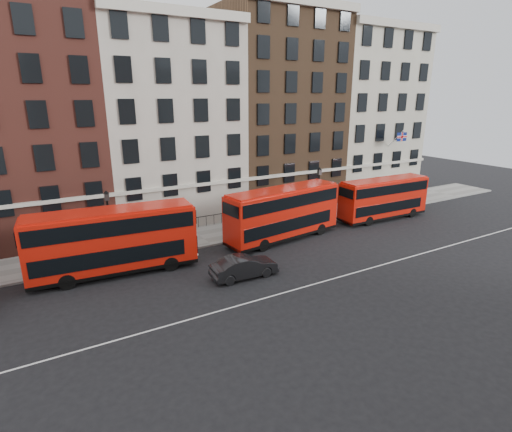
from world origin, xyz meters
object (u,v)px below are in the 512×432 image
bus_b (113,240)px  bus_c (283,212)px  bus_d (383,198)px  traffic_light (394,188)px  car_front (244,267)px

bus_b → bus_c: bus_b is taller
bus_b → bus_d: size_ratio=1.14×
bus_d → traffic_light: 3.98m
bus_c → bus_d: bus_c is taller
bus_c → traffic_light: (15.66, 1.84, -0.01)m
bus_d → car_front: size_ratio=2.12×
bus_b → bus_d: bus_b is taller
bus_b → traffic_light: bearing=8.3°
bus_d → car_front: 19.35m
bus_c → bus_d: size_ratio=1.11×
bus_d → bus_b: bearing=-178.5°
bus_c → traffic_light: bus_c is taller
traffic_light → bus_d: bearing=-152.6°
car_front → bus_c: bearing=-49.8°
bus_d → car_front: (-18.63, -5.03, -1.46)m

